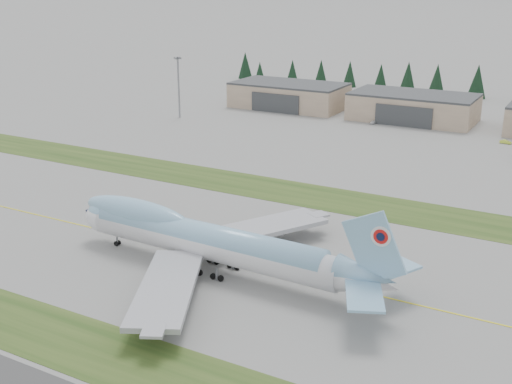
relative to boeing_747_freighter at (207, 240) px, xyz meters
The scene contains 11 objects.
ground 14.12m from the boeing_747_freighter, 26.74° to the left, with size 7000.00×7000.00×0.00m, color slate.
grass_strip_near 34.78m from the boeing_747_freighter, 70.69° to the right, with size 400.00×14.00×0.08m, color #264217.
grass_strip_far 52.32m from the boeing_747_freighter, 77.42° to the left, with size 400.00×18.00×0.08m, color #264217.
taxiway_line_main 14.12m from the boeing_747_freighter, 26.74° to the left, with size 400.00×0.40×0.02m, color yellow.
boeing_747_freighter is the anchor object (origin of this frame).
hangar_left 166.30m from the boeing_747_freighter, 110.66° to the left, with size 48.00×26.60×10.80m.
hangar_center 155.64m from the boeing_747_freighter, 91.36° to the left, with size 48.00×26.60×10.80m.
floodlight_masts 119.20m from the boeing_747_freighter, 77.48° to the left, with size 183.70×8.45×24.29m.
service_vehicle_a 142.38m from the boeing_747_freighter, 96.10° to the left, with size 1.57×3.88×1.32m, color silver.
service_vehicle_b 138.27m from the boeing_747_freighter, 75.29° to the left, with size 1.35×3.83×1.26m, color #BDD535.
conifer_belt 218.24m from the boeing_747_freighter, 85.77° to the left, with size 271.89×14.89×16.50m.
Camera 1 is at (52.10, -101.05, 54.43)m, focal length 45.00 mm.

